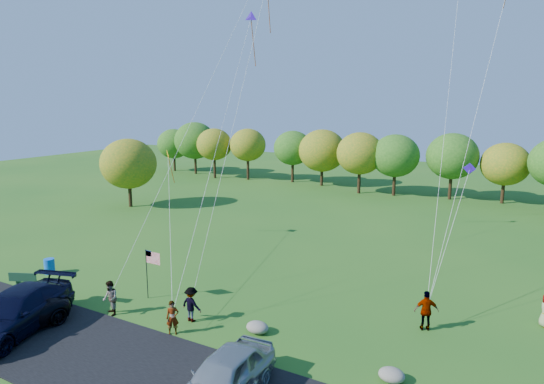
{
  "coord_description": "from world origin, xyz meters",
  "views": [
    {
      "loc": [
        14.67,
        -16.68,
        10.8
      ],
      "look_at": [
        1.6,
        6.0,
        5.78
      ],
      "focal_mm": 32.0,
      "sensor_mm": 36.0,
      "label": 1
    }
  ],
  "objects_px": {
    "flyer_d": "(426,311)",
    "trash_barrel": "(49,266)",
    "flyer_b": "(110,298)",
    "flyer_c": "(191,304)",
    "minivan_silver": "(224,377)",
    "minivan_dark": "(4,318)",
    "flyer_a": "(173,318)",
    "park_bench": "(24,280)",
    "minivan_navy": "(15,312)"
  },
  "relations": [
    {
      "from": "minivan_dark",
      "to": "minivan_silver",
      "type": "distance_m",
      "value": 11.77
    },
    {
      "from": "flyer_b",
      "to": "flyer_c",
      "type": "relative_size",
      "value": 1.02
    },
    {
      "from": "flyer_a",
      "to": "park_bench",
      "type": "relative_size",
      "value": 1.0
    },
    {
      "from": "flyer_b",
      "to": "park_bench",
      "type": "relative_size",
      "value": 1.09
    },
    {
      "from": "minivan_dark",
      "to": "minivan_silver",
      "type": "bearing_deg",
      "value": 11.88
    },
    {
      "from": "flyer_b",
      "to": "trash_barrel",
      "type": "height_order",
      "value": "flyer_b"
    },
    {
      "from": "flyer_a",
      "to": "trash_barrel",
      "type": "xyz_separation_m",
      "value": [
        -12.14,
        2.27,
        -0.34
      ]
    },
    {
      "from": "flyer_c",
      "to": "flyer_d",
      "type": "relative_size",
      "value": 0.9
    },
    {
      "from": "minivan_silver",
      "to": "park_bench",
      "type": "distance_m",
      "value": 16.61
    },
    {
      "from": "flyer_c",
      "to": "minivan_silver",
      "type": "bearing_deg",
      "value": 141.57
    },
    {
      "from": "minivan_dark",
      "to": "flyer_d",
      "type": "xyz_separation_m",
      "value": [
        16.82,
        10.29,
        0.14
      ]
    },
    {
      "from": "minivan_silver",
      "to": "flyer_a",
      "type": "relative_size",
      "value": 3.13
    },
    {
      "from": "minivan_silver",
      "to": "trash_barrel",
      "type": "height_order",
      "value": "minivan_silver"
    },
    {
      "from": "minivan_silver",
      "to": "park_bench",
      "type": "height_order",
      "value": "minivan_silver"
    },
    {
      "from": "flyer_d",
      "to": "minivan_navy",
      "type": "bearing_deg",
      "value": 5.73
    },
    {
      "from": "minivan_dark",
      "to": "minivan_silver",
      "type": "height_order",
      "value": "minivan_silver"
    },
    {
      "from": "minivan_dark",
      "to": "minivan_navy",
      "type": "relative_size",
      "value": 0.85
    },
    {
      "from": "flyer_c",
      "to": "trash_barrel",
      "type": "xyz_separation_m",
      "value": [
        -12.02,
        0.76,
        -0.4
      ]
    },
    {
      "from": "minivan_navy",
      "to": "minivan_silver",
      "type": "height_order",
      "value": "minivan_navy"
    },
    {
      "from": "minivan_dark",
      "to": "flyer_c",
      "type": "bearing_deg",
      "value": 46.6
    },
    {
      "from": "flyer_b",
      "to": "flyer_d",
      "type": "bearing_deg",
      "value": 54.42
    },
    {
      "from": "minivan_dark",
      "to": "flyer_d",
      "type": "bearing_deg",
      "value": 38.27
    },
    {
      "from": "flyer_d",
      "to": "trash_barrel",
      "type": "distance_m",
      "value": 22.64
    },
    {
      "from": "flyer_c",
      "to": "park_bench",
      "type": "bearing_deg",
      "value": 9.93
    },
    {
      "from": "flyer_a",
      "to": "flyer_d",
      "type": "xyz_separation_m",
      "value": [
        10.13,
        6.33,
        0.16
      ]
    },
    {
      "from": "minivan_dark",
      "to": "trash_barrel",
      "type": "bearing_deg",
      "value": 137.98
    },
    {
      "from": "minivan_dark",
      "to": "flyer_a",
      "type": "relative_size",
      "value": 3.41
    },
    {
      "from": "flyer_b",
      "to": "park_bench",
      "type": "xyz_separation_m",
      "value": [
        -7.19,
        0.0,
        -0.4
      ]
    },
    {
      "from": "minivan_dark",
      "to": "park_bench",
      "type": "distance_m",
      "value": 6.1
    },
    {
      "from": "minivan_silver",
      "to": "flyer_b",
      "type": "bearing_deg",
      "value": 159.64
    },
    {
      "from": "flyer_d",
      "to": "trash_barrel",
      "type": "xyz_separation_m",
      "value": [
        -22.27,
        -4.06,
        -0.49
      ]
    },
    {
      "from": "minivan_silver",
      "to": "flyer_c",
      "type": "bearing_deg",
      "value": 136.65
    },
    {
      "from": "flyer_c",
      "to": "minivan_navy",
      "type": "bearing_deg",
      "value": 40.55
    },
    {
      "from": "trash_barrel",
      "to": "minivan_silver",
      "type": "bearing_deg",
      "value": -16.82
    },
    {
      "from": "flyer_a",
      "to": "trash_barrel",
      "type": "distance_m",
      "value": 12.35
    },
    {
      "from": "flyer_b",
      "to": "trash_barrel",
      "type": "relative_size",
      "value": 1.88
    },
    {
      "from": "minivan_navy",
      "to": "flyer_a",
      "type": "distance_m",
      "value": 7.42
    },
    {
      "from": "minivan_navy",
      "to": "minivan_silver",
      "type": "xyz_separation_m",
      "value": [
        11.56,
        0.62,
        -0.08
      ]
    },
    {
      "from": "flyer_c",
      "to": "park_bench",
      "type": "xyz_separation_m",
      "value": [
        -11.19,
        -1.51,
        -0.38
      ]
    },
    {
      "from": "minivan_silver",
      "to": "trash_barrel",
      "type": "xyz_separation_m",
      "value": [
        -17.18,
        5.19,
        -0.45
      ]
    },
    {
      "from": "minivan_navy",
      "to": "flyer_d",
      "type": "bearing_deg",
      "value": 13.14
    },
    {
      "from": "park_bench",
      "to": "flyer_c",
      "type": "bearing_deg",
      "value": -16.95
    },
    {
      "from": "flyer_c",
      "to": "park_bench",
      "type": "height_order",
      "value": "flyer_c"
    },
    {
      "from": "flyer_c",
      "to": "minivan_dark",
      "type": "bearing_deg",
      "value": 42.05
    },
    {
      "from": "minivan_dark",
      "to": "park_bench",
      "type": "xyz_separation_m",
      "value": [
        -4.62,
        3.97,
        -0.34
      ]
    },
    {
      "from": "flyer_a",
      "to": "flyer_b",
      "type": "distance_m",
      "value": 4.12
    },
    {
      "from": "minivan_dark",
      "to": "trash_barrel",
      "type": "relative_size",
      "value": 5.82
    },
    {
      "from": "flyer_c",
      "to": "trash_barrel",
      "type": "height_order",
      "value": "flyer_c"
    },
    {
      "from": "trash_barrel",
      "to": "flyer_c",
      "type": "bearing_deg",
      "value": -3.61
    },
    {
      "from": "minivan_navy",
      "to": "flyer_c",
      "type": "height_order",
      "value": "minivan_navy"
    }
  ]
}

